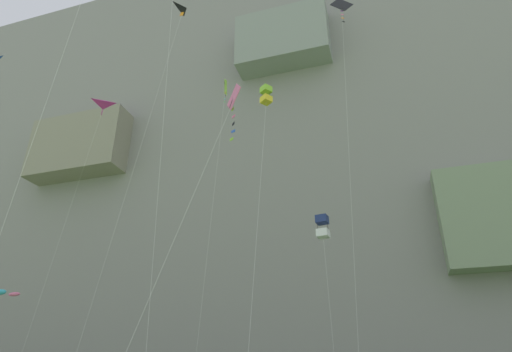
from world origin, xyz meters
TOP-DOWN VIEW (x-y plane):
  - cliff_face at (-0.02, 55.82)m, footprint 180.00×29.88m
  - kite_delta_near_cliff at (-5.81, 27.20)m, footprint 3.77×4.91m
  - kite_box_mid_center at (2.58, 24.26)m, footprint 0.86×5.29m
  - kite_diamond_high_center at (2.48, 18.36)m, footprint 3.53×5.22m
  - kite_diamond_mid_right at (7.78, 29.43)m, footprint 2.09×4.83m
  - kite_diamond_upper_left at (-3.08, 30.81)m, footprint 1.23×2.66m
  - kite_delta_far_left at (-17.75, 33.20)m, footprint 2.52×4.24m
  - kite_box_low_left at (4.69, 31.15)m, footprint 1.03×2.46m

SIDE VIEW (x-z plane):
  - kite_box_low_left at x=4.69m, z-range 5.84..19.17m
  - kite_diamond_high_center at x=2.48m, z-range 6.78..23.22m
  - kite_box_mid_center at x=2.58m, z-range 9.36..29.57m
  - kite_diamond_upper_left at x=-3.08m, z-range 11.04..38.12m
  - kite_delta_far_left at x=-17.75m, z-range 13.33..41.39m
  - cliff_face at x=-0.02m, z-range 0.00..58.18m
  - kite_diamond_mid_right at x=7.78m, z-range 13.90..46.38m
  - kite_delta_near_cliff at x=-5.81m, z-range 14.91..47.71m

